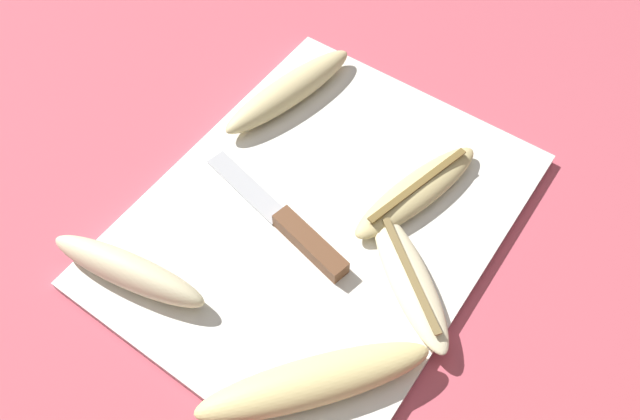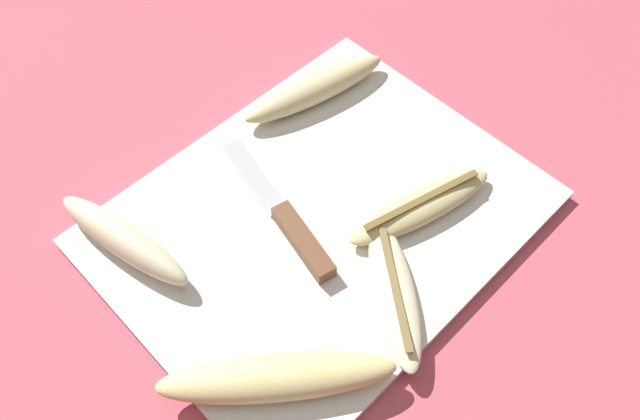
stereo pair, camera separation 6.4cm
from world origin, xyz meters
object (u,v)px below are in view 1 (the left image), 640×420
banana_golden_short (315,381)px  banana_bright_far (409,278)px  banana_spotted_left (417,191)px  banana_pale_long (128,271)px  knife (298,233)px  banana_ripe_center (289,90)px

banana_golden_short → banana_bright_far: banana_golden_short is taller
banana_golden_short → banana_bright_far: bearing=-6.5°
banana_spotted_left → banana_golden_short: banana_golden_short is taller
banana_bright_far → banana_golden_short: bearing=173.5°
banana_spotted_left → banana_pale_long: size_ratio=1.04×
banana_bright_far → banana_spotted_left: bearing=26.2°
knife → banana_ripe_center: size_ratio=1.07×
banana_ripe_center → banana_bright_far: (-0.13, -0.24, -0.01)m
banana_spotted_left → banana_bright_far: (-0.09, -0.05, -0.00)m
knife → banana_ripe_center: banana_ripe_center is taller
banana_pale_long → banana_golden_short: bearing=-85.7°
banana_golden_short → banana_pale_long: size_ratio=1.11×
banana_spotted_left → banana_golden_short: bearing=-172.6°
banana_golden_short → banana_ripe_center: bearing=40.2°
banana_spotted_left → banana_golden_short: 0.23m
banana_pale_long → banana_ripe_center: bearing=3.3°
banana_ripe_center → banana_pale_long: bearing=-176.7°
banana_spotted_left → banana_golden_short: size_ratio=0.93×
banana_golden_short → banana_pale_long: banana_pale_long is taller
knife → banana_golden_short: bearing=-126.2°
banana_ripe_center → banana_pale_long: 0.28m
knife → banana_pale_long: 0.17m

